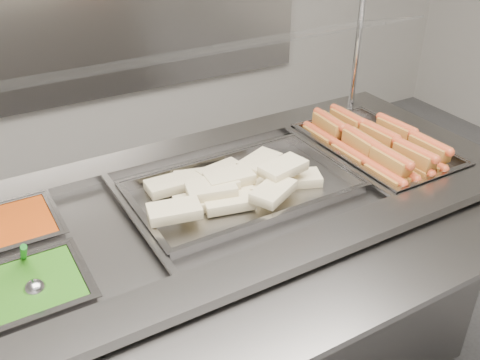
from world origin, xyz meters
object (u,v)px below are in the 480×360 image
pan_hotdogs (375,155)px  sneeze_guard (190,58)px  steam_counter (228,298)px  serving_spoon (33,283)px  pan_wraps (243,192)px

pan_hotdogs → sneeze_guard: bearing=161.4°
steam_counter → serving_spoon: serving_spoon is taller
sneeze_guard → pan_hotdogs: 0.84m
pan_hotdogs → serving_spoon: (-1.33, -0.18, 0.06)m
serving_spoon → pan_hotdogs: bearing=7.6°
pan_hotdogs → pan_wraps: bearing=-179.3°
pan_wraps → sneeze_guard: bearing=106.1°
sneeze_guard → serving_spoon: bearing=-148.4°
sneeze_guard → pan_hotdogs: (0.68, -0.23, -0.44)m
sneeze_guard → pan_hotdogs: bearing=-18.6°
sneeze_guard → serving_spoon: (-0.66, -0.41, -0.38)m
pan_wraps → pan_hotdogs: bearing=0.7°
pan_hotdogs → serving_spoon: 1.35m
steam_counter → pan_wraps: bearing=0.7°
pan_hotdogs → pan_wraps: (-0.61, -0.01, 0.02)m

